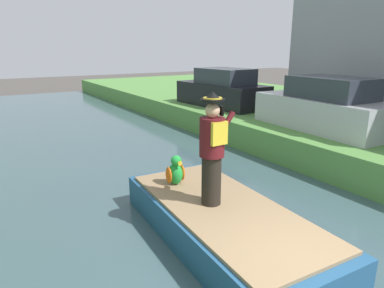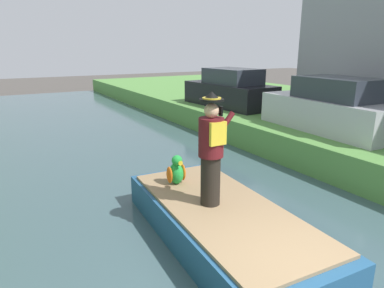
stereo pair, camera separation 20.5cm
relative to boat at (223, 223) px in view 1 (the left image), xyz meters
The scene contains 5 objects.
boat is the anchor object (origin of this frame).
person_pirate 1.25m from the boat, 121.39° to the left, with size 0.61×0.42×1.85m.
parrot_plush 1.36m from the boat, 99.16° to the left, with size 0.36×0.35×0.57m.
parked_car_silver 5.83m from the boat, 22.51° to the left, with size 1.91×4.08×1.50m.
parked_car_dark 8.90m from the boat, 53.25° to the left, with size 1.97×4.11×1.50m.
Camera 1 is at (-3.14, -2.07, 3.19)m, focal length 31.98 mm.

